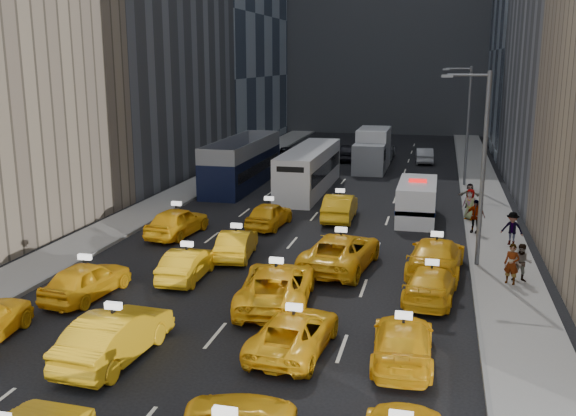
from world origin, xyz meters
name	(u,v)px	position (x,y,z in m)	size (l,w,h in m)	color
ground	(194,361)	(0.00, 0.00, 0.00)	(160.00, 160.00, 0.00)	black
sidewalk_west	(186,192)	(-10.50, 25.00, 0.07)	(3.00, 90.00, 0.15)	gray
sidewalk_east	(486,207)	(10.50, 25.00, 0.07)	(3.00, 90.00, 0.15)	gray
curb_west	(205,192)	(-9.05, 25.00, 0.09)	(0.15, 90.00, 0.18)	slate
curb_east	(463,205)	(9.05, 25.00, 0.09)	(0.15, 90.00, 0.18)	slate
streetlight_near	(481,163)	(9.18, 12.00, 4.92)	(2.15, 0.22, 9.00)	#595B60
streetlight_far	(466,122)	(9.18, 32.00, 4.92)	(2.15, 0.22, 9.00)	#595B60
taxi_5	(115,336)	(-2.49, -0.47, 0.81)	(1.72, 4.92, 1.62)	yellow
taxi_6	(294,332)	(2.96, 1.46, 0.66)	(2.20, 4.77, 1.33)	yellow
taxi_7	(403,342)	(6.52, 1.51, 0.68)	(1.91, 4.70, 1.36)	yellow
taxi_8	(86,280)	(-6.34, 4.31, 0.75)	(1.77, 4.40, 1.50)	yellow
taxi_9	(188,264)	(-3.20, 7.39, 0.69)	(1.46, 4.19, 1.38)	yellow
taxi_10	(277,285)	(1.38, 5.29, 0.81)	(2.69, 5.84, 1.62)	yellow
taxi_11	(431,284)	(7.29, 7.29, 0.68)	(1.90, 4.68, 1.36)	yellow
taxi_12	(177,222)	(-6.45, 13.89, 0.80)	(1.90, 4.71, 1.61)	yellow
taxi_13	(237,244)	(-2.06, 10.88, 0.70)	(1.47, 4.22, 1.39)	yellow
taxi_14	(341,251)	(3.14, 10.39, 0.82)	(2.72, 5.90, 1.64)	yellow
taxi_15	(436,256)	(7.43, 10.63, 0.82)	(2.30, 5.66, 1.64)	yellow
taxi_16	(269,215)	(-2.04, 16.90, 0.74)	(1.74, 4.32, 1.47)	yellow
taxi_17	(340,207)	(1.67, 19.53, 0.80)	(1.68, 4.83, 1.59)	yellow
nypd_van	(417,201)	(6.17, 20.69, 1.12)	(2.69, 5.95, 2.48)	silver
double_decker	(242,163)	(-7.24, 28.44, 1.77)	(3.88, 12.43, 3.56)	black
city_bus	(309,170)	(-1.88, 27.66, 1.58)	(2.82, 12.37, 3.18)	silver
box_truck	(372,150)	(1.59, 38.30, 1.73)	(2.88, 7.76, 3.51)	silver
misc_car_0	(415,185)	(5.78, 28.12, 0.74)	(1.57, 4.50, 1.48)	#989B9F
misc_car_1	(288,154)	(-6.72, 41.16, 0.68)	(2.26, 4.90, 1.36)	black
misc_car_2	(382,150)	(1.87, 44.97, 0.83)	(2.32, 5.72, 1.66)	slate
misc_car_3	(347,152)	(-1.25, 42.87, 0.80)	(1.89, 4.69, 1.60)	black
misc_car_4	(424,155)	(5.97, 43.03, 0.72)	(1.52, 4.35, 1.43)	#95989C
pedestrian_0	(512,264)	(10.57, 9.58, 1.03)	(0.64, 0.42, 1.75)	gray
pedestrian_1	(522,263)	(11.04, 10.01, 0.98)	(0.81, 0.44, 1.66)	gray
pedestrian_2	(512,229)	(11.18, 15.79, 1.01)	(1.11, 0.46, 1.72)	gray
pedestrian_3	(475,216)	(9.43, 17.85, 1.08)	(1.09, 0.49, 1.85)	gray
pedestrian_4	(470,204)	(9.27, 20.87, 1.07)	(0.90, 0.49, 1.84)	gray
pedestrian_5	(470,196)	(9.36, 24.04, 0.94)	(1.47, 0.42, 1.59)	gray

